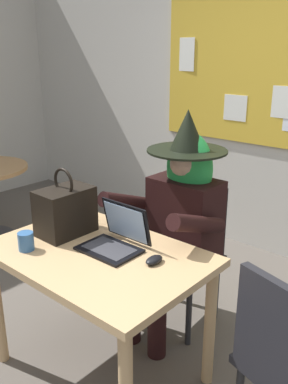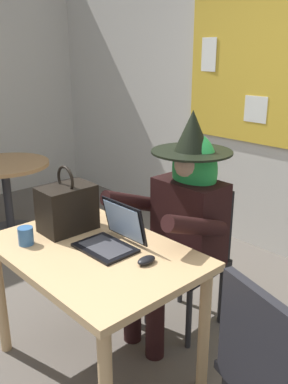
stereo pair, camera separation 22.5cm
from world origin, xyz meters
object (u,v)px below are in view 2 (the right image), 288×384
at_px(chair_at_desk, 194,249).
at_px(laptop, 112,237).
at_px(desk_main, 94,267).
at_px(side_table_round, 6,181).
at_px(coffee_mug, 26,236).
at_px(handbag, 67,208).
at_px(computer_mouse, 146,260).
at_px(person_costumed, 183,213).
at_px(chair_extra_corner, 273,373).

xyz_separation_m(chair_at_desk, laptop, (-0.01, -0.64, 0.28)).
xyz_separation_m(desk_main, side_table_round, (-2.09, 0.46, -0.11)).
relative_size(chair_at_desk, laptop, 2.91).
distance_m(laptop, coffee_mug, 0.46).
distance_m(chair_at_desk, handbag, 0.86).
relative_size(chair_at_desk, coffee_mug, 9.56).
height_order(chair_at_desk, laptop, laptop).
bearing_deg(chair_at_desk, laptop, -4.72).
distance_m(computer_mouse, handbag, 0.61).
relative_size(desk_main, coffee_mug, 11.76).
relative_size(person_costumed, side_table_round, 1.67).
height_order(chair_at_desk, computer_mouse, chair_at_desk).
relative_size(chair_at_desk, side_table_round, 1.09).
xyz_separation_m(chair_at_desk, handbag, (-0.34, -0.70, 0.36)).
bearing_deg(laptop, handbag, -171.87).
bearing_deg(desk_main, laptop, 69.31).
distance_m(laptop, chair_extra_corner, 0.98).
xyz_separation_m(handbag, chair_extra_corner, (1.27, 0.11, -0.36)).
height_order(laptop, side_table_round, laptop).
bearing_deg(side_table_round, laptop, -9.76).
bearing_deg(handbag, desk_main, -7.70).
bearing_deg(side_table_round, person_costumed, 4.03).
xyz_separation_m(computer_mouse, coffee_mug, (-0.58, -0.33, 0.03)).
height_order(coffee_mug, chair_extra_corner, chair_extra_corner).
xyz_separation_m(person_costumed, chair_extra_corner, (0.92, -0.46, -0.28)).
height_order(computer_mouse, coffee_mug, coffee_mug).
height_order(person_costumed, computer_mouse, person_costumed).
distance_m(laptop, side_table_round, 2.18).
distance_m(computer_mouse, side_table_round, 2.43).
bearing_deg(chair_at_desk, computer_mouse, 17.35).
height_order(desk_main, coffee_mug, coffee_mug).
bearing_deg(chair_extra_corner, desk_main, 115.68).
relative_size(person_costumed, laptop, 4.47).
bearing_deg(desk_main, handbag, 172.30).
relative_size(laptop, handbag, 0.82).
distance_m(desk_main, person_costumed, 0.64).
xyz_separation_m(person_costumed, computer_mouse, (0.24, -0.51, -0.03)).
bearing_deg(computer_mouse, coffee_mug, -152.83).
height_order(laptop, handbag, handbag).
relative_size(desk_main, chair_extra_corner, 1.23).
distance_m(chair_at_desk, computer_mouse, 0.72).
relative_size(side_table_round, chair_extra_corner, 0.92).
xyz_separation_m(computer_mouse, handbag, (-0.59, -0.06, 0.12)).
relative_size(computer_mouse, coffee_mug, 1.09).
bearing_deg(person_costumed, desk_main, -4.87).
xyz_separation_m(laptop, computer_mouse, (0.26, 0.00, -0.03)).
bearing_deg(desk_main, coffee_mug, -141.61).
height_order(chair_at_desk, handbag, handbag).
relative_size(desk_main, side_table_round, 1.34).
distance_m(chair_at_desk, person_costumed, 0.30).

